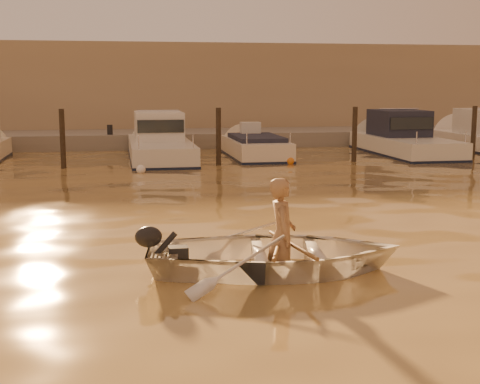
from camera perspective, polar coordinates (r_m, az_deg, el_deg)
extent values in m
plane|color=olive|center=(10.41, 10.74, -6.79)|extent=(160.00, 160.00, 0.00)
imported|color=silver|center=(10.25, 3.03, -5.25)|extent=(4.20, 3.23, 0.80)
imported|color=#9B724D|center=(10.20, 3.61, -3.66)|extent=(0.49, 0.68, 1.75)
cylinder|color=brown|center=(10.25, 4.43, -4.48)|extent=(0.24, 2.10, 0.13)
cylinder|color=brown|center=(10.23, 3.32, -4.50)|extent=(0.67, 2.03, 0.13)
cylinder|color=#2D2319|center=(23.27, -14.90, 4.17)|extent=(0.18, 0.18, 2.20)
cylinder|color=#2D2319|center=(23.46, -1.85, 4.52)|extent=(0.18, 0.18, 2.20)
cylinder|color=#2D2319|center=(24.70, 9.74, 4.63)|extent=(0.18, 0.18, 2.20)
cylinder|color=#2D2319|center=(26.68, 19.30, 4.58)|extent=(0.18, 0.18, 2.20)
sphere|color=white|center=(21.71, -8.46, 1.91)|extent=(0.30, 0.30, 0.30)
sphere|color=orange|center=(23.87, 4.30, 2.65)|extent=(0.30, 0.30, 0.30)
sphere|color=white|center=(25.47, 18.01, 2.64)|extent=(0.30, 0.30, 0.30)
cube|color=gray|center=(31.15, -3.59, 4.31)|extent=(52.00, 4.00, 1.00)
cube|color=#9E8466|center=(36.51, -4.66, 8.56)|extent=(46.00, 7.00, 4.80)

